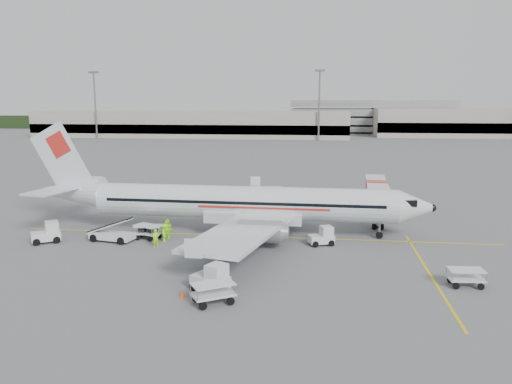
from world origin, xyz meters
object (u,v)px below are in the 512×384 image
tug_fore (321,236)px  tug_mid (210,277)px  belt_loader (112,226)px  jet_bridge (376,199)px  tug_aft (45,232)px  aircraft (244,180)px

tug_fore → tug_mid: tug_mid is taller
belt_loader → tug_mid: belt_loader is taller
jet_bridge → tug_mid: (-12.96, -23.08, -1.01)m
tug_fore → tug_aft: tug_aft is taller
jet_bridge → tug_mid: size_ratio=6.11×
jet_bridge → tug_fore: size_ratio=7.02×
jet_bridge → belt_loader: (-24.20, -12.66, -0.54)m
belt_loader → jet_bridge: bearing=38.8°
tug_mid → tug_aft: (-16.83, 9.19, -0.02)m
jet_bridge → belt_loader: size_ratio=2.86×
aircraft → tug_fore: (7.19, -2.89, -4.25)m
aircraft → tug_mid: (0.01, -14.51, -4.13)m
aircraft → jet_bridge: aircraft is taller
aircraft → tug_fore: size_ratio=17.37×
aircraft → tug_fore: aircraft is taller
tug_fore → tug_aft: 24.14m
jet_bridge → tug_aft: jet_bridge is taller
jet_bridge → tug_fore: jet_bridge is taller
tug_mid → tug_aft: size_ratio=1.02×
belt_loader → tug_mid: (11.25, -10.42, -0.47)m
aircraft → tug_aft: size_ratio=15.39×
tug_mid → belt_loader: bearing=163.9°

